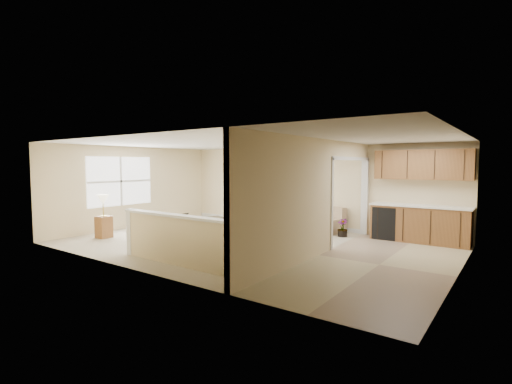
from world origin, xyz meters
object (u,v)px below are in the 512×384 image
Objects in this scene: loveseat at (315,218)px; small_plant at (342,229)px; accent_table at (286,214)px; lamp_stand at (104,220)px; piano_bench at (209,228)px; palm_plant at (247,204)px; piano at (166,214)px.

loveseat is 3.91× the size of small_plant.
accent_table is 5.25m from lamp_stand.
lamp_stand is (-5.12, -3.86, 0.28)m from small_plant.
piano_bench is 0.44× the size of loveseat.
small_plant is (2.73, 2.35, -0.08)m from piano_bench.
palm_plant is (-2.24, -0.35, 0.31)m from loveseat.
lamp_stand is (-4.06, -4.28, 0.13)m from loveseat.
loveseat is 1.37× the size of palm_plant.
small_plant is at bearing -1.37° from palm_plant.
small_plant is 0.42× the size of lamp_stand.
palm_plant is 1.19× the size of lamp_stand.
small_plant is at bearing -7.65° from loveseat.
loveseat is at bearing 2.88° from accent_table.
piano_bench is 2.84m from lamp_stand.
small_plant is at bearing -10.69° from accent_table.
piano is 1.90× the size of piano_bench.
piano_bench is at bearing -104.62° from accent_table.
palm_plant is 2.85× the size of small_plant.
piano_bench is 1.24× the size of accent_table.
accent_table is at bearing 48.24° from piano.
palm_plant is (-0.57, 2.43, 0.40)m from piano_bench.
loveseat reaches higher than accent_table.
piano is 1.71m from lamp_stand.
accent_table is at bearing 53.77° from lamp_stand.
palm_plant is 3.33m from small_plant.
loveseat is at bearing 58.92° from piano_bench.
small_plant is at bearing 27.93° from piano.
piano_bench is 2.82m from accent_table.
piano_bench is 1.74× the size of small_plant.
palm_plant is at bearing 103.19° from piano_bench.
lamp_stand is at bearing -119.05° from loveseat.
palm_plant is at bearing -166.72° from accent_table.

